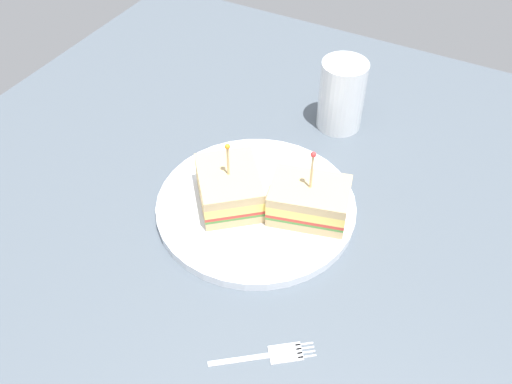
{
  "coord_description": "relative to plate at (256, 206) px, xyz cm",
  "views": [
    {
      "loc": [
        24.43,
        -45.59,
        54.84
      ],
      "look_at": [
        0.0,
        0.0,
        3.3
      ],
      "focal_mm": 39.13,
      "sensor_mm": 36.0,
      "label": 1
    }
  ],
  "objects": [
    {
      "name": "fork",
      "position": [
        11.92,
        -18.16,
        -0.48
      ],
      "size": [
        9.96,
        7.91,
        0.35
      ],
      "color": "silver",
      "rests_on": "ground_plane"
    },
    {
      "name": "plate",
      "position": [
        0.0,
        0.0,
        0.0
      ],
      "size": [
        26.71,
        26.71,
        1.3
      ],
      "primitive_type": "cylinder",
      "color": "white",
      "rests_on": "ground_plane"
    },
    {
      "name": "drink_glass",
      "position": [
        2.69,
        22.55,
        4.37
      ],
      "size": [
        6.96,
        6.96,
        11.1
      ],
      "color": "silver",
      "rests_on": "ground_plane"
    },
    {
      "name": "sandwich_half_back",
      "position": [
        6.93,
        1.43,
        3.1
      ],
      "size": [
        11.37,
        9.24,
        10.59
      ],
      "color": "tan",
      "rests_on": "plate"
    },
    {
      "name": "ground_plane",
      "position": [
        0.0,
        0.0,
        -1.65
      ],
      "size": [
        101.24,
        101.24,
        2.0
      ],
      "primitive_type": "cube",
      "color": "#4C5660"
    },
    {
      "name": "sandwich_half_front",
      "position": [
        -3.24,
        -1.37,
        3.13
      ],
      "size": [
        12.12,
        12.38,
        9.85
      ],
      "color": "tan",
      "rests_on": "plate"
    }
  ]
}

